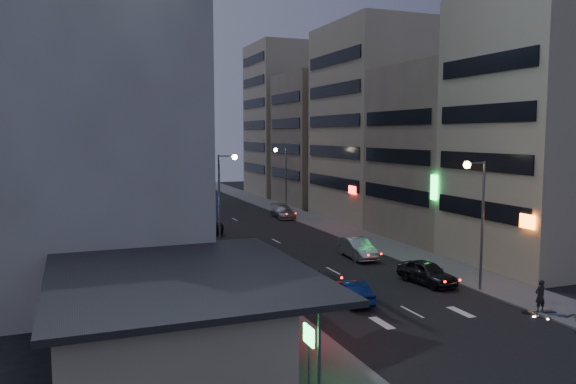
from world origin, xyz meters
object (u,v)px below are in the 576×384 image
parked_car_left (202,224)px  road_car_silver (296,272)px  parked_car_right_near (427,272)px  scooter_black_b (573,305)px  scooter_blue (566,305)px  scooter_silver_b (550,299)px  road_car_blue (351,291)px  parked_car_right_far (283,212)px  person (540,296)px  parked_car_right_mid (357,248)px

parked_car_left → road_car_silver: bearing=88.7°
parked_car_right_near → scooter_black_b: 9.06m
scooter_blue → parked_car_right_near: bearing=43.2°
parked_car_left → scooter_blue: bearing=105.4°
parked_car_right_near → scooter_silver_b: size_ratio=2.20×
road_car_silver → scooter_blue: road_car_silver is taller
road_car_blue → parked_car_right_near: bearing=-158.6°
parked_car_right_far → scooter_silver_b: parked_car_right_far is taller
scooter_black_b → scooter_silver_b: scooter_silver_b is taller
parked_car_right_far → scooter_black_b: 38.90m
scooter_blue → scooter_black_b: bearing=-74.4°
person → scooter_blue: bearing=135.7°
road_car_blue → road_car_silver: size_ratio=0.80×
parked_car_right_near → parked_car_left: 26.25m
person → parked_car_right_mid: bearing=-80.9°
parked_car_right_mid → scooter_black_b: (4.12, -16.79, -0.17)m
person → scooter_blue: 1.33m
parked_car_right_far → person: size_ratio=2.85×
parked_car_left → scooter_silver_b: size_ratio=2.92×
person → road_car_silver: bearing=-47.3°
parked_car_right_mid → parked_car_left: 18.33m
parked_car_right_near → road_car_silver: parked_car_right_near is taller
parked_car_right_near → person: person is taller
person → parked_car_left: bearing=-70.7°
parked_car_left → parked_car_right_far: size_ratio=1.17×
road_car_silver → scooter_blue: size_ratio=3.04×
parked_car_right_far → road_car_silver: (-9.36, -27.25, -0.01)m
parked_car_right_mid → road_car_blue: parked_car_right_mid is taller
parked_car_left → scooter_black_b: parked_car_left is taller
scooter_silver_b → parked_car_right_far: bearing=13.7°
road_car_silver → parked_car_left: bearing=-81.3°
parked_car_left → scooter_silver_b: parked_car_left is taller
road_car_silver → person: 14.67m
parked_car_right_mid → scooter_silver_b: bearing=-74.0°
parked_car_right_near → scooter_silver_b: (2.91, -7.38, -0.02)m
scooter_black_b → road_car_blue: bearing=41.8°
parked_car_left → road_car_blue: (3.00, -26.31, -0.16)m
parked_car_right_mid → road_car_silver: parked_car_right_mid is taller
parked_car_right_far → scooter_silver_b: 37.90m
road_car_silver → scooter_black_b: bearing=139.1°
road_car_silver → scooter_black_b: size_ratio=3.10×
parked_car_right_far → scooter_blue: bearing=-82.7°
parked_car_right_mid → parked_car_left: (-8.91, 16.02, 0.04)m
parked_car_right_far → road_car_blue: bearing=-98.9°
parked_car_right_near → scooter_black_b: (3.51, -8.36, -0.15)m
road_car_silver → scooter_silver_b: 15.20m
parked_car_right_mid → person: (2.74, -15.85, 0.22)m
road_car_silver → scooter_silver_b: road_car_silver is taller
road_car_blue → scooter_silver_b: 10.94m
person → scooter_blue: (0.92, -0.88, -0.38)m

